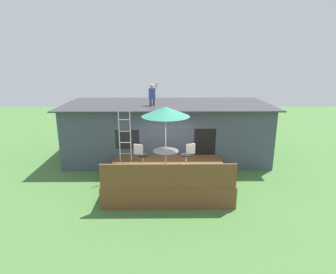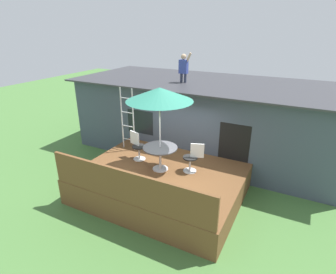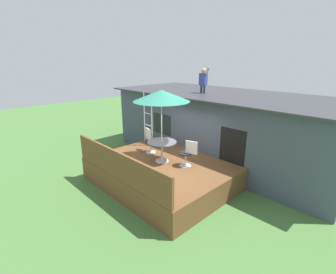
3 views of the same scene
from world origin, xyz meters
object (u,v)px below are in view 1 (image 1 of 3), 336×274
at_px(patio_chair_left, 141,155).
at_px(patio_chair_right, 188,155).
at_px(patio_umbrella, 166,112).
at_px(person_figure, 152,93).
at_px(patio_table, 166,155).
at_px(step_ladder, 125,137).

xyz_separation_m(patio_chair_left, patio_chair_right, (1.94, 0.04, 0.00)).
height_order(patio_umbrella, person_figure, person_figure).
xyz_separation_m(patio_umbrella, person_figure, (-0.65, 3.04, 0.36)).
distance_m(patio_table, patio_chair_right, 0.99).
distance_m(patio_umbrella, person_figure, 3.13).
height_order(step_ladder, patio_chair_left, step_ladder).
xyz_separation_m(step_ladder, patio_chair_right, (2.67, -0.50, -0.64)).
height_order(patio_table, patio_umbrella, patio_umbrella).
height_order(step_ladder, patio_chair_right, step_ladder).
xyz_separation_m(patio_table, step_ladder, (-1.75, 0.83, 0.51)).
bearing_deg(patio_table, step_ladder, 154.49).
relative_size(step_ladder, patio_chair_right, 2.39).
xyz_separation_m(person_figure, patio_chair_left, (-0.37, -2.74, -2.25)).
relative_size(patio_table, patio_chair_right, 1.13).
bearing_deg(step_ladder, patio_chair_left, -36.44).
height_order(patio_table, patio_chair_left, patio_chair_left).
relative_size(patio_table, patio_chair_left, 1.13).
distance_m(patio_umbrella, step_ladder, 2.30).
bearing_deg(step_ladder, patio_table, -25.51).
relative_size(patio_table, patio_umbrella, 0.41).
bearing_deg(patio_chair_right, patio_table, -0.00).
bearing_deg(person_figure, patio_umbrella, -77.99).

